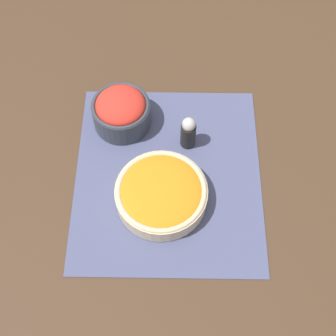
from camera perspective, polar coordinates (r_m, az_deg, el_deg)
name	(u,v)px	position (r m, az deg, el deg)	size (l,w,h in m)	color
ground_plane	(168,176)	(1.03, 0.00, -0.93)	(3.00, 3.00, 0.00)	#422D1E
placemat	(168,175)	(1.03, 0.00, -0.88)	(0.46, 0.40, 0.00)	#474C70
tomato_bowl	(121,110)	(1.07, -5.73, 7.02)	(0.13, 0.13, 0.09)	#333842
carrot_bowl	(161,193)	(0.97, -0.83, -3.07)	(0.19, 0.19, 0.05)	beige
pepper_shaker	(188,132)	(1.03, 2.48, 4.41)	(0.03, 0.03, 0.09)	black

